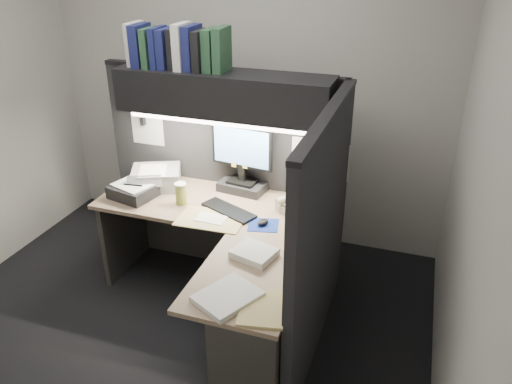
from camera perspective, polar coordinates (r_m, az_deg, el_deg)
floor at (r=3.72m, az=-9.43°, el=-14.85°), size 3.50×3.50×0.00m
wall_back at (r=4.31m, az=-1.42°, el=11.89°), size 3.50×0.04×2.70m
wall_right at (r=2.66m, az=23.64°, el=0.07°), size 0.04×3.00×2.70m
partition_back at (r=3.98m, az=-3.75°, el=2.17°), size 1.90×0.06×1.60m
partition_right at (r=3.10m, az=7.39°, el=-5.60°), size 0.06×1.50×1.60m
desk at (r=3.29m, az=-3.32°, el=-10.85°), size 1.70×1.53×0.73m
overhead_shelf at (r=3.55m, az=-3.76°, el=11.17°), size 1.55×0.34×0.30m
task_light_tube at (r=3.48m, az=-4.56°, el=7.88°), size 1.32×0.04×0.04m
monitor at (r=3.76m, az=-1.59°, el=3.03°), size 0.49×0.26×0.53m
keyboard at (r=3.54m, az=-3.13°, el=-2.12°), size 0.45×0.30×0.02m
mousepad at (r=3.38m, az=0.84°, el=-3.81°), size 0.24×0.23×0.00m
mouse at (r=3.37m, az=0.81°, el=-3.46°), size 0.09×0.11×0.04m
telephone at (r=3.54m, az=4.61°, el=-1.59°), size 0.30×0.30×0.09m
coffee_cup at (r=3.66m, az=-8.56°, el=-0.26°), size 0.09×0.09×0.15m
printer at (r=3.96m, az=-11.32°, el=1.61°), size 0.46×0.43×0.15m
notebook_stack at (r=3.84m, az=-13.87°, el=0.09°), size 0.36×0.32×0.09m
open_folder at (r=3.45m, az=-5.15°, el=-3.12°), size 0.47×0.32×0.01m
paper_stack_a at (r=3.05m, az=-0.20°, el=-7.01°), size 0.29×0.26×0.05m
paper_stack_b at (r=2.72m, az=-3.26°, el=-11.86°), size 0.38×0.40×0.03m
manila_stack at (r=2.66m, az=0.73°, el=-13.14°), size 0.29×0.34×0.02m
binder_row at (r=3.63m, az=-9.00°, el=15.98°), size 0.72×0.25×0.31m
pinned_papers at (r=3.43m, az=-0.15°, el=2.78°), size 1.76×1.31×0.51m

